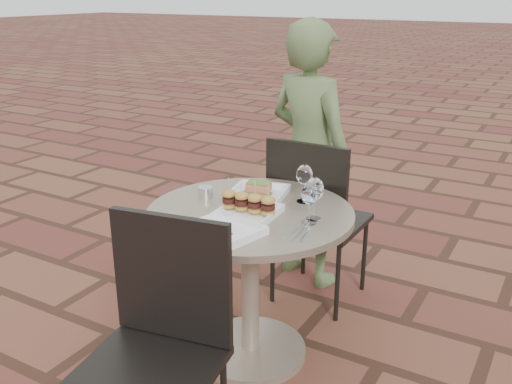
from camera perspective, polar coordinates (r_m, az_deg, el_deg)
The scene contains 12 objects.
cafe_table at distance 2.56m, azimuth -0.58°, elevation -6.98°, with size 0.90×0.90×0.73m.
chair_far at distance 2.98m, azimuth 5.82°, elevation -1.76°, with size 0.45×0.45×0.93m.
chair_near at distance 1.99m, azimuth -9.69°, elevation -13.59°, with size 0.51×0.51×0.93m.
diner at distance 3.22m, azimuth 5.38°, elevation 3.64°, with size 0.55×0.36×1.50m, color #4E6538.
plate_salmon at distance 2.63m, azimuth 0.25°, elevation 0.03°, with size 0.29×0.29×0.07m.
plate_sliders at distance 2.40m, azimuth -0.77°, elevation -1.47°, with size 0.25×0.25×0.15m.
plate_tuna at distance 2.22m, azimuth -3.58°, elevation -3.90°, with size 0.32×0.32×0.03m.
wine_glass_right at distance 2.30m, azimuth 5.41°, elevation -0.34°, with size 0.07×0.07×0.17m.
wine_glass_mid at distance 2.53m, azimuth 4.87°, elevation 1.64°, with size 0.07×0.07×0.17m.
wine_glass_far at distance 2.34m, azimuth 5.87°, elevation 0.19°, with size 0.08×0.08×0.18m.
steel_ramekin at distance 2.62m, azimuth -5.07°, elevation -0.01°, with size 0.07×0.07×0.05m, color silver.
cutlery_set at distance 2.24m, azimuth 4.45°, elevation -4.08°, with size 0.09×0.20×0.00m, color silver, non-canonical shape.
Camera 1 is at (1.03, -1.77, 1.64)m, focal length 40.00 mm.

